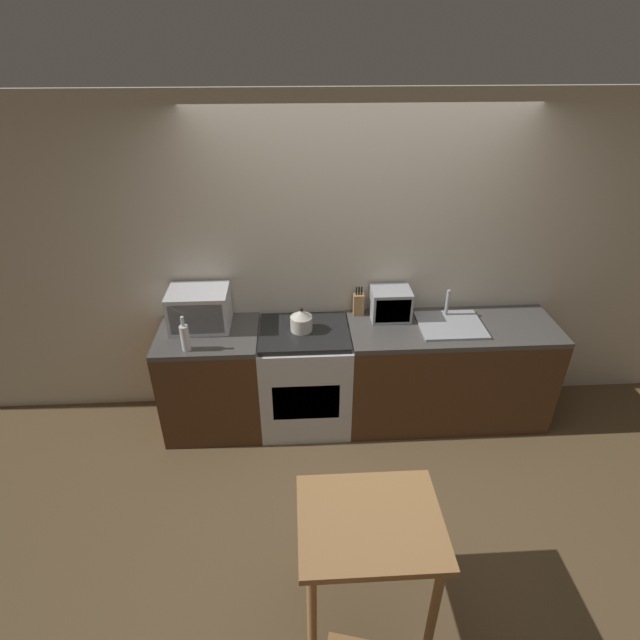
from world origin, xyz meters
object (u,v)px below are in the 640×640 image
at_px(bottle, 185,337).
at_px(toaster_oven, 391,304).
at_px(kettle, 301,320).
at_px(dining_table, 369,535).
at_px(microwave, 200,309).
at_px(stove_range, 305,377).

xyz_separation_m(bottle, toaster_oven, (1.57, 0.38, 0.02)).
distance_m(kettle, dining_table, 1.72).
relative_size(kettle, microwave, 0.43).
bearing_deg(dining_table, bottle, 128.96).
xyz_separation_m(kettle, microwave, (-0.79, 0.10, 0.07)).
bearing_deg(kettle, microwave, 172.45).
bearing_deg(bottle, toaster_oven, 13.49).
height_order(stove_range, kettle, kettle).
relative_size(microwave, dining_table, 0.60).
bearing_deg(kettle, toaster_oven, 11.89).
height_order(stove_range, toaster_oven, toaster_oven).
bearing_deg(toaster_oven, bottle, -166.51).
height_order(microwave, dining_table, microwave).
distance_m(stove_range, kettle, 0.54).
relative_size(bottle, dining_table, 0.36).
distance_m(toaster_oven, dining_table, 1.89).
height_order(kettle, dining_table, kettle).
height_order(microwave, bottle, microwave).
relative_size(toaster_oven, dining_table, 0.41).
xyz_separation_m(kettle, bottle, (-0.85, -0.22, 0.02)).
relative_size(stove_range, toaster_oven, 2.88).
height_order(stove_range, dining_table, stove_range).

